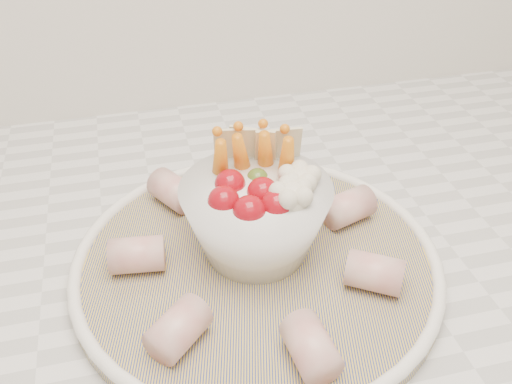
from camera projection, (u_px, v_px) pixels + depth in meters
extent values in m
cube|color=silver|center=(107.00, 272.00, 0.57)|extent=(2.04, 0.62, 0.04)
cylinder|color=navy|center=(257.00, 265.00, 0.54)|extent=(0.42, 0.42, 0.01)
torus|color=white|center=(257.00, 259.00, 0.54)|extent=(0.35, 0.35, 0.01)
sphere|color=maroon|center=(224.00, 202.00, 0.49)|extent=(0.03, 0.03, 0.03)
sphere|color=maroon|center=(249.00, 211.00, 0.48)|extent=(0.03, 0.03, 0.03)
sphere|color=maroon|center=(277.00, 205.00, 0.49)|extent=(0.03, 0.03, 0.03)
sphere|color=maroon|center=(230.00, 185.00, 0.51)|extent=(0.03, 0.03, 0.03)
sphere|color=maroon|center=(263.00, 193.00, 0.50)|extent=(0.03, 0.03, 0.03)
sphere|color=#486722|center=(257.00, 179.00, 0.52)|extent=(0.02, 0.02, 0.02)
cone|color=orange|center=(241.00, 160.00, 0.53)|extent=(0.04, 0.04, 0.07)
cone|color=orange|center=(265.00, 157.00, 0.53)|extent=(0.03, 0.04, 0.07)
cone|color=orange|center=(287.00, 162.00, 0.52)|extent=(0.03, 0.04, 0.07)
cone|color=orange|center=(220.00, 165.00, 0.52)|extent=(0.02, 0.04, 0.07)
sphere|color=#EEE5CE|center=(299.00, 184.00, 0.51)|extent=(0.03, 0.03, 0.03)
sphere|color=#EEE5CE|center=(292.00, 200.00, 0.49)|extent=(0.03, 0.03, 0.03)
cube|color=beige|center=(254.00, 149.00, 0.54)|extent=(0.04, 0.03, 0.05)
cube|color=beige|center=(278.00, 149.00, 0.54)|extent=(0.04, 0.01, 0.05)
cube|color=beige|center=(237.00, 149.00, 0.54)|extent=(0.05, 0.02, 0.05)
cylinder|color=#C25D59|center=(348.00, 207.00, 0.57)|extent=(0.06, 0.05, 0.03)
cylinder|color=#C25D59|center=(268.00, 175.00, 0.62)|extent=(0.05, 0.06, 0.03)
cylinder|color=#C25D59|center=(173.00, 191.00, 0.60)|extent=(0.05, 0.06, 0.03)
cylinder|color=#C25D59|center=(137.00, 255.00, 0.52)|extent=(0.05, 0.04, 0.03)
cylinder|color=#C25D59|center=(178.00, 329.00, 0.45)|extent=(0.06, 0.06, 0.03)
cylinder|color=#C25D59|center=(311.00, 347.00, 0.43)|extent=(0.04, 0.05, 0.03)
cylinder|color=#C25D59|center=(375.00, 273.00, 0.50)|extent=(0.06, 0.05, 0.03)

